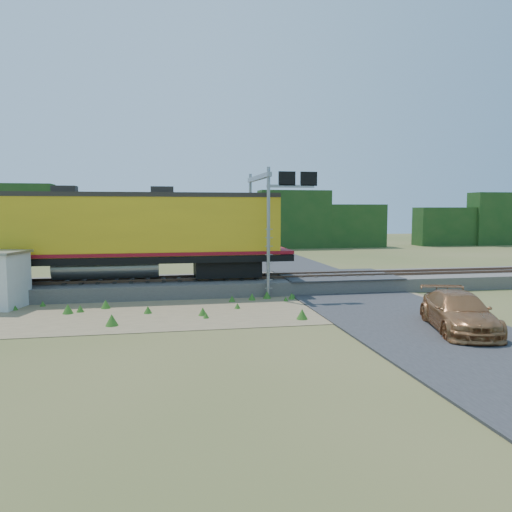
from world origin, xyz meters
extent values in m
plane|color=#475123|center=(0.00, 0.00, 0.00)|extent=(140.00, 140.00, 0.00)
cube|color=slate|center=(0.00, 6.00, 0.40)|extent=(70.00, 5.00, 0.80)
cube|color=brown|center=(0.00, 5.28, 0.88)|extent=(70.00, 0.10, 0.16)
cube|color=brown|center=(0.00, 6.72, 0.88)|extent=(70.00, 0.10, 0.16)
cube|color=#8C7754|center=(-2.00, 0.50, 0.01)|extent=(26.00, 8.00, 0.03)
cube|color=#38383A|center=(7.00, 6.00, 0.83)|extent=(7.00, 5.20, 0.06)
cube|color=#38383A|center=(7.00, 22.00, 0.04)|extent=(7.00, 24.00, 0.08)
cube|color=#193D16|center=(0.00, 38.00, 3.25)|extent=(36.00, 3.00, 6.50)
cube|color=#193D16|center=(40.00, 38.00, 3.00)|extent=(50.00, 3.00, 6.00)
cube|color=black|center=(0.14, 6.00, 1.44)|extent=(3.85, 2.46, 0.96)
cube|color=black|center=(-6.81, 6.00, 2.11)|extent=(21.37, 3.21, 0.38)
cylinder|color=gray|center=(-6.81, 6.00, 1.60)|extent=(5.88, 1.28, 1.28)
cube|color=gold|center=(-6.81, 6.00, 3.96)|extent=(19.77, 3.10, 3.31)
cube|color=maroon|center=(-6.81, 6.00, 2.43)|extent=(21.37, 3.26, 0.19)
cube|color=#28231E|center=(-6.81, 6.00, 5.75)|extent=(19.77, 3.15, 0.26)
cube|color=#28231E|center=(-8.95, 6.00, 5.99)|extent=(1.28, 1.07, 0.48)
cube|color=#28231E|center=(-3.60, 6.00, 5.99)|extent=(1.28, 1.07, 0.48)
cylinder|color=gray|center=(2.08, 3.20, 3.61)|extent=(0.19, 0.19, 7.23)
cylinder|color=gray|center=(2.08, 8.80, 3.61)|extent=(0.19, 0.19, 7.23)
cube|color=gray|center=(2.08, 6.00, 6.81)|extent=(0.26, 6.20, 0.26)
cube|color=gray|center=(3.32, 3.20, 6.19)|extent=(2.68, 0.15, 0.15)
cube|color=black|center=(3.12, 3.20, 6.61)|extent=(0.93, 0.15, 0.77)
cube|color=black|center=(4.35, 3.20, 6.61)|extent=(0.93, 0.15, 0.77)
imported|color=#AA6E3F|center=(8.11, -5.52, 0.78)|extent=(3.54, 5.76, 1.56)
camera|label=1|loc=(-3.70, -23.51, 4.94)|focal=35.00mm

